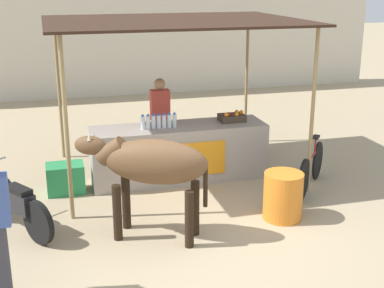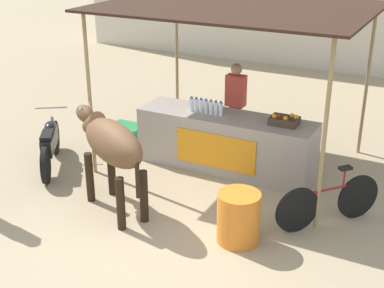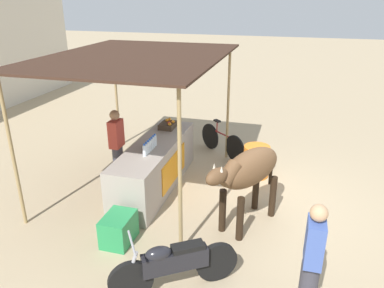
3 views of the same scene
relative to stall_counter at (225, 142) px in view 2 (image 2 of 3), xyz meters
name	(u,v)px [view 2 (image 2 of 3)]	position (x,y,z in m)	size (l,w,h in m)	color
ground_plane	(160,229)	(0.00, -2.20, -0.48)	(60.00, 60.00, 0.00)	tan
stall_counter	(225,142)	(0.00, 0.00, 0.00)	(3.00, 0.82, 0.96)	#9E9389
stall_awning	(237,12)	(0.00, 0.30, 2.11)	(4.20, 3.20, 2.70)	#382319
water_bottle_row	(206,107)	(-0.35, -0.05, 0.59)	(0.61, 0.07, 0.25)	silver
fruit_crate	(284,120)	(0.98, 0.05, 0.55)	(0.44, 0.32, 0.18)	#3F3326
vendor_behind_counter	(235,107)	(-0.16, 0.75, 0.37)	(0.34, 0.22, 1.65)	#383842
cooler_box	(127,137)	(-1.93, -0.10, -0.24)	(0.60, 0.44, 0.48)	#268C4C
water_barrel	(238,217)	(1.07, -1.95, -0.13)	(0.57, 0.57, 0.70)	orange
cow	(111,144)	(-0.87, -2.00, 0.55)	(1.78, 1.17, 1.44)	brown
motorcycle_parked	(50,143)	(-2.70, -1.29, -0.05)	(1.08, 1.54, 0.90)	black
bicycle_leaning	(329,202)	(2.01, -0.99, -0.13)	(1.11, 1.29, 0.85)	black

